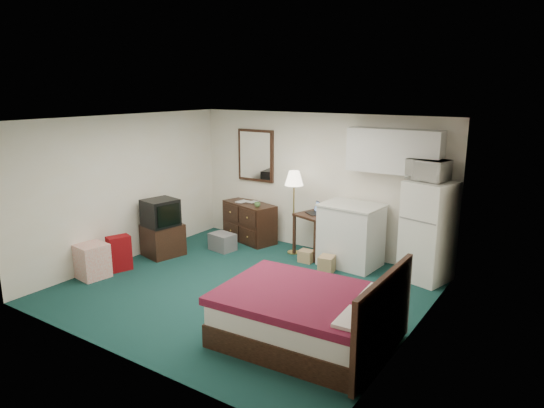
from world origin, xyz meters
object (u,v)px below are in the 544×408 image
Objects in this scene: dresser at (250,222)px; tv_stand at (163,240)px; bed at (303,317)px; desk at (316,235)px; kitchen_counter at (351,236)px; fridge at (428,232)px; suitcase at (119,253)px; floor_lamp at (294,213)px.

dresser reaches higher than tv_stand.
dresser reaches higher than bed.
bed is at bearing -46.77° from desk.
kitchen_counter is at bearing 12.37° from dresser.
tv_stand is at bearing -145.87° from fridge.
tv_stand is (-4.25, -1.45, -0.50)m from fridge.
bed is (0.60, -2.64, -0.21)m from kitchen_counter.
kitchen_counter is at bearing 9.10° from desk.
suitcase is at bearing -116.34° from desk.
desk is at bearing 112.27° from bed.
fridge is at bearing 32.04° from tv_stand.
tv_stand is (-3.00, -1.40, -0.23)m from kitchen_counter.
desk is at bearing 176.17° from kitchen_counter.
kitchen_counter is 1.66× the size of tv_stand.
desk is 3.05m from bed.
bed is (2.81, -2.78, -0.08)m from dresser.
suitcase is at bearing -129.94° from floor_lamp.
kitchen_counter is (0.73, -0.11, 0.13)m from desk.
tv_stand is (-1.89, -1.39, -0.47)m from floor_lamp.
bed is at bearing -56.81° from floor_lamp.
floor_lamp is 0.96× the size of fridge.
kitchen_counter reaches higher than bed.
floor_lamp is 3.17m from bed.
fridge is at bearing 7.04° from kitchen_counter.
desk is 2.73m from tv_stand.
kitchen_counter reaches higher than tv_stand.
kitchen_counter is 1.28m from fridge.
floor_lamp is at bearing 119.64° from bed.
kitchen_counter is (2.21, -0.15, 0.13)m from dresser.
kitchen_counter is 3.84m from suitcase.
desk reaches higher than tv_stand.
floor_lamp is at bearing -145.79° from desk.
desk is (0.39, 0.12, -0.37)m from floor_lamp.
fridge is at bearing 14.65° from dresser.
floor_lamp is (1.10, -0.16, 0.38)m from dresser.
desk is at bearing 65.81° from suitcase.
bed reaches higher than tv_stand.
kitchen_counter is at bearing 56.85° from suitcase.
tv_stand is at bearing -150.53° from kitchen_counter.
floor_lamp is 1.47× the size of kitchen_counter.
floor_lamp reaches higher than suitcase.
floor_lamp reaches higher than kitchen_counter.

